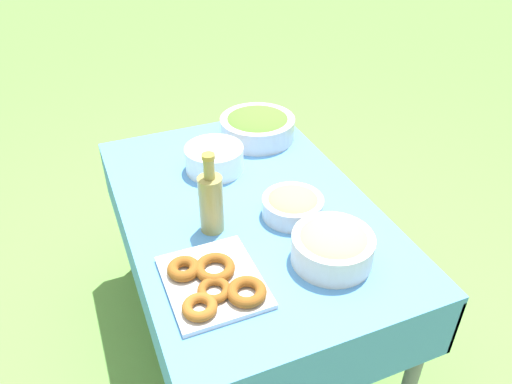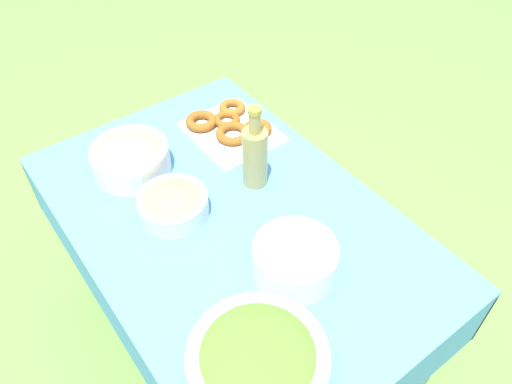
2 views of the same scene
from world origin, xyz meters
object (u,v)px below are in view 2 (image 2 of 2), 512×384
Objects in this scene: salad_bowl at (258,361)px; olive_oil_bottle at (255,155)px; donut_platter at (230,128)px; pasta_bowl at (130,157)px; plate_stack at (295,260)px; bread_bowl at (173,203)px.

olive_oil_bottle reaches higher than salad_bowl.
pasta_bowl is at bearing 85.88° from donut_platter.
salad_bowl reaches higher than plate_stack.
olive_oil_bottle is 0.28m from bread_bowl.
plate_stack reaches higher than bread_bowl.
donut_platter is 0.63m from plate_stack.
salad_bowl is at bearing 169.78° from bread_bowl.
olive_oil_bottle is at bearing 162.25° from donut_platter.
donut_platter is 0.42m from bread_bowl.
pasta_bowl reaches higher than bread_bowl.
donut_platter is 0.28m from olive_oil_bottle.
olive_oil_bottle reaches higher than pasta_bowl.
salad_bowl is 1.41× the size of plate_stack.
olive_oil_bottle is 1.37× the size of bread_bowl.
donut_platter is at bearing -58.11° from bread_bowl.
pasta_bowl is 0.77× the size of donut_platter.
donut_platter is 1.13× the size of olive_oil_bottle.
olive_oil_bottle is at bearing -134.53° from pasta_bowl.
plate_stack is at bearing -157.98° from bread_bowl.
plate_stack is 1.08× the size of bread_bowl.
salad_bowl is 0.79m from pasta_bowl.
bread_bowl is (0.03, 0.27, -0.07)m from olive_oil_bottle.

